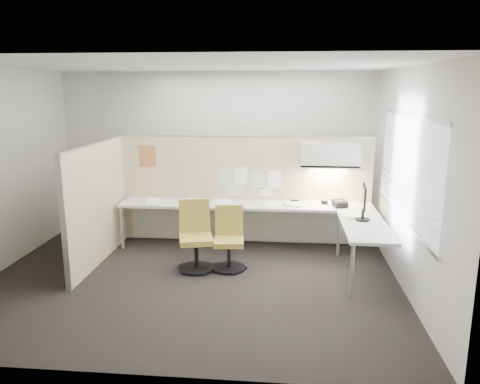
# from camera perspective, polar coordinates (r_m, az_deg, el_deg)

# --- Properties ---
(floor) EXTENTS (5.50, 4.50, 0.01)m
(floor) POSITION_cam_1_polar(r_m,az_deg,el_deg) (6.54, -5.64, -10.28)
(floor) COLOR black
(floor) RESTS_ON ground
(ceiling) EXTENTS (5.50, 4.50, 0.01)m
(ceiling) POSITION_cam_1_polar(r_m,az_deg,el_deg) (6.03, -6.24, 15.14)
(ceiling) COLOR white
(ceiling) RESTS_ON wall_back
(wall_back) EXTENTS (5.50, 0.02, 2.80)m
(wall_back) POSITION_cam_1_polar(r_m,az_deg,el_deg) (8.32, -2.89, 4.82)
(wall_back) COLOR beige
(wall_back) RESTS_ON ground
(wall_front) EXTENTS (5.50, 0.02, 2.80)m
(wall_front) POSITION_cam_1_polar(r_m,az_deg,el_deg) (4.01, -12.22, -4.15)
(wall_front) COLOR beige
(wall_front) RESTS_ON ground
(wall_right) EXTENTS (0.02, 4.50, 2.80)m
(wall_right) POSITION_cam_1_polar(r_m,az_deg,el_deg) (6.21, 19.83, 1.35)
(wall_right) COLOR beige
(wall_right) RESTS_ON ground
(window_pane) EXTENTS (0.01, 2.80, 1.30)m
(window_pane) POSITION_cam_1_polar(r_m,az_deg,el_deg) (6.17, 19.71, 2.72)
(window_pane) COLOR #A3B1BD
(window_pane) RESTS_ON wall_right
(partition_back) EXTENTS (4.10, 0.06, 1.75)m
(partition_back) POSITION_cam_1_polar(r_m,az_deg,el_deg) (7.71, 0.50, 0.24)
(partition_back) COLOR #CFB58F
(partition_back) RESTS_ON floor
(partition_left) EXTENTS (0.06, 2.20, 1.75)m
(partition_left) POSITION_cam_1_polar(r_m,az_deg,el_deg) (7.14, -16.91, -1.34)
(partition_left) COLOR #CFB58F
(partition_left) RESTS_ON floor
(desk) EXTENTS (4.00, 2.07, 0.73)m
(desk) POSITION_cam_1_polar(r_m,az_deg,el_deg) (7.29, 3.16, -2.72)
(desk) COLOR beige
(desk) RESTS_ON floor
(overhead_bin) EXTENTS (0.90, 0.36, 0.38)m
(overhead_bin) POSITION_cam_1_polar(r_m,az_deg,el_deg) (7.40, 10.88, 4.47)
(overhead_bin) COLOR beige
(overhead_bin) RESTS_ON partition_back
(task_light_strip) EXTENTS (0.60, 0.06, 0.02)m
(task_light_strip) POSITION_cam_1_polar(r_m,az_deg,el_deg) (7.43, 10.81, 2.87)
(task_light_strip) COLOR #FFEABF
(task_light_strip) RESTS_ON overhead_bin
(pinned_papers) EXTENTS (1.01, 0.00, 0.47)m
(pinned_papers) POSITION_cam_1_polar(r_m,az_deg,el_deg) (7.64, 1.08, 1.33)
(pinned_papers) COLOR #8CBF8C
(pinned_papers) RESTS_ON partition_back
(poster) EXTENTS (0.28, 0.00, 0.35)m
(poster) POSITION_cam_1_polar(r_m,az_deg,el_deg) (7.88, -11.22, 4.29)
(poster) COLOR orange
(poster) RESTS_ON partition_back
(chair_left) EXTENTS (0.47, 0.47, 0.88)m
(chair_left) POSITION_cam_1_polar(r_m,az_deg,el_deg) (6.67, -1.35, -5.90)
(chair_left) COLOR black
(chair_left) RESTS_ON floor
(chair_right) EXTENTS (0.56, 0.57, 0.97)m
(chair_right) POSITION_cam_1_polar(r_m,az_deg,el_deg) (6.67, -5.43, -5.57)
(chair_right) COLOR black
(chair_right) RESTS_ON floor
(monitor) EXTENTS (0.20, 0.47, 0.49)m
(monitor) POSITION_cam_1_polar(r_m,az_deg,el_deg) (6.64, 14.85, -1.00)
(monitor) COLOR black
(monitor) RESTS_ON desk
(phone) EXTENTS (0.26, 0.24, 0.12)m
(phone) POSITION_cam_1_polar(r_m,az_deg,el_deg) (7.36, 12.04, -1.40)
(phone) COLOR black
(phone) RESTS_ON desk
(stapler) EXTENTS (0.14, 0.05, 0.05)m
(stapler) POSITION_cam_1_polar(r_m,az_deg,el_deg) (7.51, 6.67, -1.13)
(stapler) COLOR black
(stapler) RESTS_ON desk
(tape_dispenser) EXTENTS (0.11, 0.08, 0.06)m
(tape_dispenser) POSITION_cam_1_polar(r_m,az_deg,el_deg) (7.49, 10.27, -1.26)
(tape_dispenser) COLOR black
(tape_dispenser) RESTS_ON desk
(coat_hook) EXTENTS (0.18, 0.49, 1.45)m
(coat_hook) POSITION_cam_1_polar(r_m,az_deg,el_deg) (6.48, -20.05, 1.84)
(coat_hook) COLOR silver
(coat_hook) RESTS_ON partition_left
(paper_stack_0) EXTENTS (0.29, 0.35, 0.03)m
(paper_stack_0) POSITION_cam_1_polar(r_m,az_deg,el_deg) (7.67, -10.52, -1.06)
(paper_stack_0) COLOR white
(paper_stack_0) RESTS_ON desk
(paper_stack_1) EXTENTS (0.25, 0.32, 0.02)m
(paper_stack_1) POSITION_cam_1_polar(r_m,az_deg,el_deg) (7.61, -5.65, -1.03)
(paper_stack_1) COLOR white
(paper_stack_1) RESTS_ON desk
(paper_stack_2) EXTENTS (0.26, 0.32, 0.04)m
(paper_stack_2) POSITION_cam_1_polar(r_m,az_deg,el_deg) (7.40, -2.13, -1.32)
(paper_stack_2) COLOR white
(paper_stack_2) RESTS_ON desk
(paper_stack_3) EXTENTS (0.28, 0.33, 0.01)m
(paper_stack_3) POSITION_cam_1_polar(r_m,az_deg,el_deg) (7.39, 3.89, -1.46)
(paper_stack_3) COLOR white
(paper_stack_3) RESTS_ON desk
(paper_stack_4) EXTENTS (0.23, 0.30, 0.03)m
(paper_stack_4) POSITION_cam_1_polar(r_m,az_deg,el_deg) (7.38, 6.47, -1.46)
(paper_stack_4) COLOR white
(paper_stack_4) RESTS_ON desk
(paper_stack_5) EXTENTS (0.32, 0.36, 0.02)m
(paper_stack_5) POSITION_cam_1_polar(r_m,az_deg,el_deg) (6.88, 13.16, -2.81)
(paper_stack_5) COLOR white
(paper_stack_5) RESTS_ON desk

